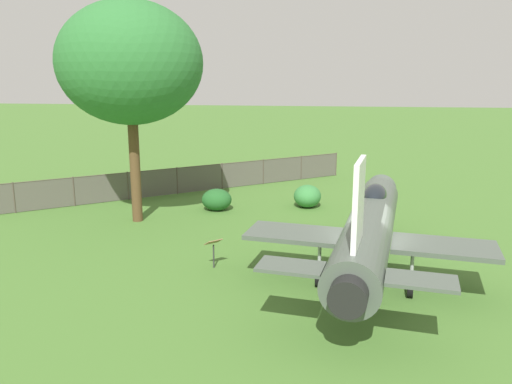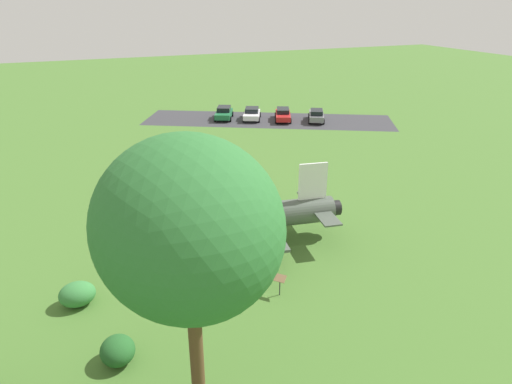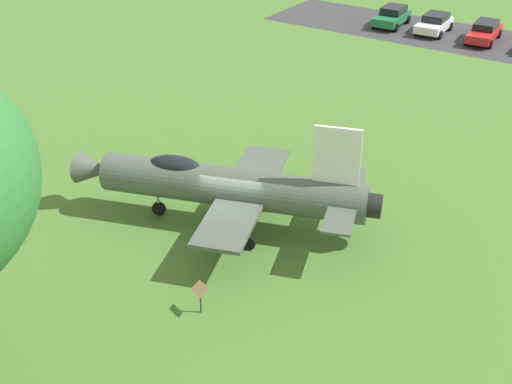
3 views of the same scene
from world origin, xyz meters
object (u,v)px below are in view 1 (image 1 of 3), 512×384
at_px(shrub_near_fence, 307,196).
at_px(info_plaque, 213,246).
at_px(display_jet, 370,226).
at_px(shade_tree, 130,64).
at_px(shrub_by_tree, 217,200).

height_order(shrub_near_fence, info_plaque, shrub_near_fence).
bearing_deg(display_jet, shade_tree, 71.10).
xyz_separation_m(shade_tree, shrub_near_fence, (8.23, 3.93, -6.99)).
bearing_deg(shade_tree, shrub_by_tree, 36.33).
bearing_deg(shade_tree, display_jet, -27.76).
height_order(shade_tree, shrub_near_fence, shade_tree).
bearing_deg(shrub_by_tree, info_plaque, -78.51).
relative_size(shrub_near_fence, shrub_by_tree, 1.11).
relative_size(shrub_by_tree, info_plaque, 1.40).
xyz_separation_m(shrub_near_fence, info_plaque, (-3.09, -9.64, 0.25)).
distance_m(shade_tree, info_plaque, 10.22).
bearing_deg(display_jet, shrub_near_fence, 23.91).
relative_size(shade_tree, shrub_near_fence, 5.92).
xyz_separation_m(display_jet, shrub_by_tree, (-7.35, 8.24, -1.30)).
relative_size(display_jet, shade_tree, 1.23).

